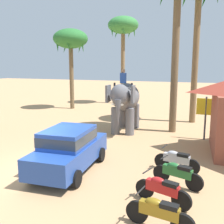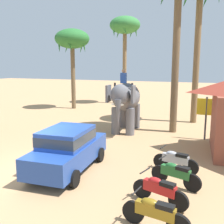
# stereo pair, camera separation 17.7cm
# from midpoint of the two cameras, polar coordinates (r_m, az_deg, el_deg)

# --- Properties ---
(ground_plane) EXTENTS (120.00, 120.00, 0.00)m
(ground_plane) POSITION_cam_midpoint_polar(r_m,az_deg,el_deg) (10.89, -17.14, -12.24)
(ground_plane) COLOR tan
(car_sedan_foreground) EXTENTS (2.20, 4.26, 1.70)m
(car_sedan_foreground) POSITION_cam_midpoint_polar(r_m,az_deg,el_deg) (10.32, -9.83, -7.71)
(car_sedan_foreground) COLOR #23479E
(car_sedan_foreground) RESTS_ON ground
(elephant_with_mahout) EXTENTS (2.04, 3.97, 3.88)m
(elephant_with_mahout) POSITION_cam_midpoint_polar(r_m,az_deg,el_deg) (16.02, 2.58, 2.64)
(elephant_with_mahout) COLOR slate
(elephant_with_mahout) RESTS_ON ground
(motorcycle_nearest_camera) EXTENTS (1.80, 0.55, 0.94)m
(motorcycle_nearest_camera) POSITION_cam_midpoint_polar(r_m,az_deg,el_deg) (7.02, 9.46, -20.79)
(motorcycle_nearest_camera) COLOR black
(motorcycle_nearest_camera) RESTS_ON ground
(motorcycle_second_in_row) EXTENTS (1.77, 0.68, 0.94)m
(motorcycle_second_in_row) POSITION_cam_midpoint_polar(r_m,az_deg,el_deg) (8.13, 10.28, -16.29)
(motorcycle_second_in_row) COLOR black
(motorcycle_second_in_row) RESTS_ON ground
(motorcycle_mid_row) EXTENTS (1.76, 0.69, 0.94)m
(motorcycle_mid_row) POSITION_cam_midpoint_polar(r_m,az_deg,el_deg) (9.32, 13.53, -12.85)
(motorcycle_mid_row) COLOR black
(motorcycle_mid_row) RESTS_ON ground
(motorcycle_fourth_in_row) EXTENTS (1.79, 0.56, 0.94)m
(motorcycle_fourth_in_row) POSITION_cam_midpoint_polar(r_m,az_deg,el_deg) (10.54, 13.43, -10.13)
(motorcycle_fourth_in_row) COLOR black
(motorcycle_fourth_in_row) RESTS_ON ground
(palm_tree_left_of_road) EXTENTS (3.20, 3.20, 7.43)m
(palm_tree_left_of_road) POSITION_cam_midpoint_polar(r_m,az_deg,el_deg) (25.31, -9.24, 15.10)
(palm_tree_left_of_road) COLOR brown
(palm_tree_left_of_road) RESTS_ON ground
(palm_tree_far_back) EXTENTS (3.20, 3.20, 9.16)m
(palm_tree_far_back) POSITION_cam_midpoint_polar(r_m,az_deg,el_deg) (28.68, 2.26, 17.84)
(palm_tree_far_back) COLOR brown
(palm_tree_far_back) RESTS_ON ground
(signboard_yellow) EXTENTS (1.00, 0.10, 2.40)m
(signboard_yellow) POSITION_cam_midpoint_polar(r_m,az_deg,el_deg) (15.17, 19.50, 0.50)
(signboard_yellow) COLOR #4C4C51
(signboard_yellow) RESTS_ON ground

